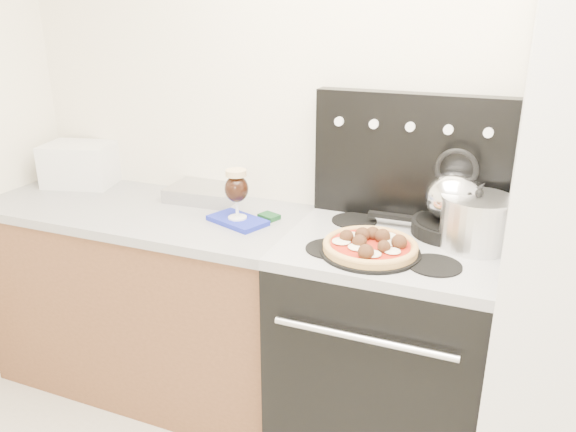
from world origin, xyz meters
The scene contains 15 objects.
room_shell centered at (0.00, 0.29, 1.25)m, with size 3.52×3.01×2.52m.
base_cabinet centered at (-1.02, 1.20, 0.43)m, with size 1.45×0.60×0.86m, color brown.
countertop centered at (-1.02, 1.20, 0.88)m, with size 1.48×0.63×0.04m, color #9A9A9E.
stove_body centered at (0.08, 1.18, 0.44)m, with size 0.76×0.65×0.88m, color black.
cooktop centered at (0.08, 1.18, 0.90)m, with size 0.76×0.65×0.04m, color #ADADB2.
backguard centered at (0.08, 1.45, 1.17)m, with size 0.76×0.08×0.50m, color black.
toaster_oven centered at (-1.50, 1.37, 1.00)m, with size 0.32×0.24×0.20m, color silver.
foil_sheet centered at (-0.82, 1.39, 0.93)m, with size 0.31×0.23×0.06m, color silver.
oven_mitt centered at (-0.55, 1.18, 0.91)m, with size 0.24×0.14×0.02m, color #1B27AF.
beer_glass centered at (-0.55, 1.18, 1.02)m, with size 0.10×0.10×0.21m, color black, non-canonical shape.
pizza_pan centered at (0.04, 1.05, 0.93)m, with size 0.35×0.35×0.01m, color black.
pizza centered at (0.04, 1.05, 0.95)m, with size 0.33×0.33×0.05m, color gold, non-canonical shape.
skillet centered at (0.27, 1.33, 0.95)m, with size 0.29×0.29×0.05m, color black.
tea_kettle centered at (0.27, 1.33, 1.09)m, with size 0.21×0.21×0.23m, color silver, non-canonical shape.
stock_pot centered at (0.36, 1.24, 1.01)m, with size 0.24×0.24×0.18m, color silver.
Camera 1 is at (0.45, -0.71, 1.72)m, focal length 35.00 mm.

